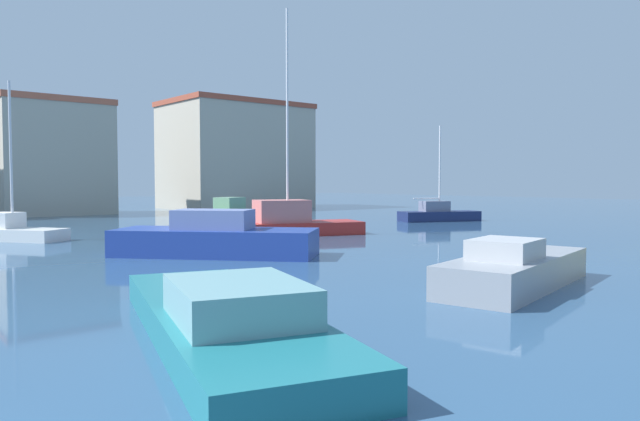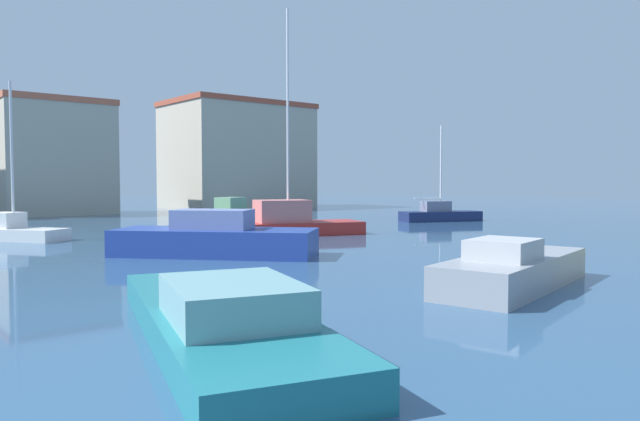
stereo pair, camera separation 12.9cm
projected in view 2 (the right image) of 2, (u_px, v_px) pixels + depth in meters
name	position (u px, v px, depth m)	size (l,w,h in m)	color
water	(211.00, 240.00, 28.01)	(160.00, 160.00, 0.00)	#2D5175
sailboat_white_mid_harbor	(12.00, 230.00, 27.96)	(4.30, 5.21, 7.47)	white
motorboat_green_distant_east	(226.00, 215.00, 39.56)	(7.39, 4.64, 1.71)	#28703D
motorboat_blue_outer_mooring	(215.00, 239.00, 22.16)	(6.89, 7.31, 1.73)	#233D93
sailboat_navy_center_channel	(440.00, 214.00, 41.26)	(5.90, 3.80, 6.65)	#19234C
motorboat_grey_distant_north	(513.00, 269.00, 15.45)	(6.56, 3.29, 1.34)	gray
sailboat_red_near_pier	(286.00, 222.00, 30.61)	(8.13, 4.92, 11.59)	#B22823
motorboat_teal_inner_mooring	(221.00, 318.00, 10.27)	(4.76, 8.87, 1.19)	#1E707A
warehouse_block	(54.00, 157.00, 49.43)	(8.83, 6.68, 9.60)	#B2A893
harbor_office	(238.00, 156.00, 61.62)	(13.84, 9.89, 10.88)	#B2A893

